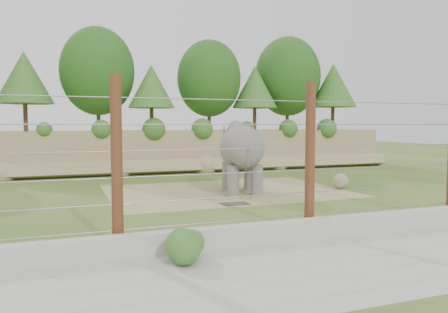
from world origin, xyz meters
name	(u,v)px	position (x,y,z in m)	size (l,w,h in m)	color
ground	(243,204)	(0.00, 0.00, 0.00)	(90.00, 90.00, 0.00)	#3B5C1C
back_embankment	(174,107)	(0.59, 12.68, 3.97)	(30.00, 5.52, 8.77)	#9C835F
dirt_patch	(227,191)	(0.50, 3.00, 0.01)	(10.00, 7.00, 0.02)	#9B825A
drain_grate	(235,204)	(-0.33, 0.00, 0.04)	(1.00, 0.60, 0.03)	#262628
elephant	(242,158)	(0.89, 2.25, 1.50)	(1.59, 3.70, 2.99)	#635E59
stone_ball	(341,181)	(5.50, 1.82, 0.36)	(0.69, 0.69, 0.69)	gray
retaining_wall	(319,228)	(0.00, -5.00, 0.25)	(26.00, 0.35, 0.50)	#A5A299
walkway	(371,260)	(0.00, -7.00, 0.01)	(26.00, 4.00, 0.01)	#A5A299
barrier_fence	(310,158)	(0.00, -4.50, 2.00)	(20.26, 0.26, 4.00)	#512013
walkway_shrub	(190,244)	(-3.69, -5.80, 0.39)	(0.77, 0.77, 0.77)	#2D631E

